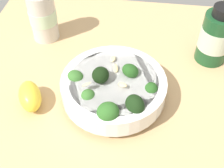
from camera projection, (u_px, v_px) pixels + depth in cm
name	position (u px, v px, depth cm)	size (l,w,h in cm)	color
ground_plane	(115.00, 97.00, 62.01)	(68.85, 68.85, 4.46)	tan
bowl_of_broccoli	(112.00, 87.00, 56.25)	(20.28, 20.35, 8.77)	white
lemon_wedge	(30.00, 96.00, 56.18)	(7.27, 4.21, 4.58)	yellow
bottle_tall	(216.00, 37.00, 62.50)	(6.90, 6.90, 13.42)	#194723
bottle_short	(42.00, 14.00, 67.62)	(6.42, 6.42, 13.86)	beige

